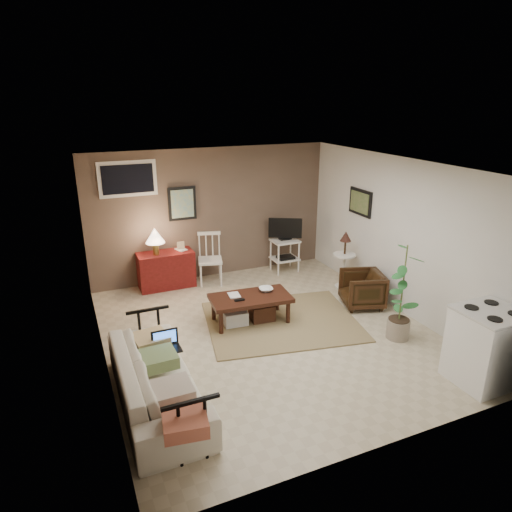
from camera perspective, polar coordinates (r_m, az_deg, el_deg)
name	(u,v)px	position (r m, az deg, el deg)	size (l,w,h in m)	color
floor	(268,333)	(6.73, 1.54, -9.60)	(5.00, 5.00, 0.00)	#C1B293
art_back	(182,203)	(8.24, -9.21, 6.50)	(0.50, 0.03, 0.60)	black
art_right	(360,202)	(8.12, 12.92, 6.57)	(0.03, 0.60, 0.45)	black
window	(128,179)	(7.97, -15.75, 9.26)	(0.96, 0.03, 0.60)	white
rug	(282,321)	(7.04, 3.22, -8.12)	(2.24, 1.79, 0.02)	olive
coffee_table	(250,307)	(6.91, -0.76, -6.40)	(1.25, 0.72, 0.45)	#32150D
sofa	(156,372)	(5.28, -12.37, -13.95)	(2.06, 0.60, 0.81)	beige
sofa_pillows	(165,375)	(5.04, -11.31, -14.39)	(0.40, 1.96, 0.14)	beige
sofa_end_rails	(167,374)	(5.32, -11.03, -14.23)	(0.55, 2.06, 0.69)	black
laptop	(166,343)	(5.54, -11.18, -10.66)	(0.32, 0.23, 0.22)	black
red_console	(165,267)	(8.25, -11.28, -1.31)	(0.98, 0.43, 1.13)	maroon
spindle_chair	(210,260)	(8.31, -5.75, -0.54)	(0.52, 0.52, 0.93)	white
tv_stand	(285,244)	(8.80, 3.66, 1.56)	(0.58, 0.41, 1.06)	white
side_table	(345,253)	(8.15, 11.02, 0.36)	(0.39, 0.39, 1.04)	white
armchair	(362,288)	(7.60, 13.14, -3.86)	(0.62, 0.58, 0.64)	black
potted_plant	(403,289)	(6.59, 17.85, -3.97)	(0.35, 0.35, 1.41)	gray
stove	(486,346)	(6.12, 26.84, -10.04)	(0.72, 0.67, 0.94)	white
bowl	(266,285)	(6.98, 1.26, -3.58)	(0.21, 0.05, 0.21)	#32150D
book_table	(229,290)	(6.80, -3.45, -4.20)	(0.16, 0.02, 0.22)	#32150D
book_console	(177,245)	(8.18, -9.82, 1.31)	(0.16, 0.02, 0.21)	#32150D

